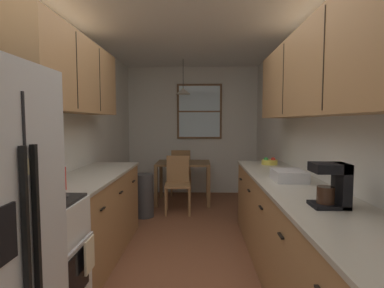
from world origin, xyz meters
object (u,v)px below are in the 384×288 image
(stove_range, at_px, (29,268))
(storage_canister, at_px, (58,177))
(trash_bin, at_px, (144,195))
(coffee_maker, at_px, (333,184))
(fruit_bowl, at_px, (270,162))
(dining_table, at_px, (183,169))
(dining_chair_near, at_px, (178,181))
(dining_chair_far, at_px, (181,170))
(dish_rack, at_px, (289,175))
(microwave_over_range, at_px, (4,87))
(table_serving_bowl, at_px, (182,161))

(stove_range, distance_m, storage_canister, 0.70)
(trash_bin, height_order, coffee_maker, coffee_maker)
(storage_canister, bearing_deg, fruit_bowl, 36.32)
(dining_table, distance_m, storage_canister, 3.09)
(dining_table, relative_size, dining_chair_near, 1.05)
(dining_chair_near, distance_m, dining_chair_far, 1.13)
(dining_chair_near, relative_size, dining_chair_far, 1.00)
(dish_rack, bearing_deg, storage_canister, -167.73)
(storage_canister, height_order, dish_rack, storage_canister)
(microwave_over_range, height_order, storage_canister, microwave_over_range)
(dining_table, distance_m, dish_rack, 2.77)
(dining_chair_near, distance_m, trash_bin, 0.59)
(dining_chair_far, height_order, table_serving_bowl, dining_chair_far)
(coffee_maker, height_order, table_serving_bowl, coffee_maker)
(dining_table, height_order, coffee_maker, coffee_maker)
(microwave_over_range, xyz_separation_m, dining_chair_far, (0.88, 3.96, -1.18))
(microwave_over_range, bearing_deg, dining_chair_far, 77.42)
(microwave_over_range, bearing_deg, coffee_maker, 0.49)
(microwave_over_range, distance_m, coffee_maker, 2.22)
(storage_canister, distance_m, fruit_bowl, 2.55)
(table_serving_bowl, bearing_deg, storage_canister, -106.29)
(dining_table, height_order, table_serving_bowl, table_serving_bowl)
(dining_chair_near, distance_m, coffee_maker, 3.11)
(storage_canister, bearing_deg, dining_table, 73.83)
(dining_table, relative_size, dish_rack, 2.79)
(dining_chair_near, distance_m, fruit_bowl, 1.59)
(stove_range, xyz_separation_m, dish_rack, (1.98, 0.88, 0.48))
(fruit_bowl, bearing_deg, dining_chair_far, 122.67)
(fruit_bowl, bearing_deg, dining_chair_near, 145.57)
(dining_chair_far, bearing_deg, table_serving_bowl, -83.95)
(microwave_over_range, xyz_separation_m, dining_chair_near, (0.90, 2.82, -1.18))
(stove_range, distance_m, fruit_bowl, 2.87)
(microwave_over_range, height_order, fruit_bowl, microwave_over_range)
(dining_chair_near, height_order, table_serving_bowl, dining_chair_near)
(trash_bin, xyz_separation_m, fruit_bowl, (1.76, -0.60, 0.61))
(storage_canister, xyz_separation_m, table_serving_bowl, (0.84, 2.88, -0.24))
(fruit_bowl, bearing_deg, dining_table, 130.06)
(table_serving_bowl, bearing_deg, dining_chair_near, -95.30)
(dining_chair_far, xyz_separation_m, trash_bin, (-0.48, -1.40, -0.17))
(dining_chair_near, bearing_deg, coffee_maker, -66.47)
(table_serving_bowl, bearing_deg, trash_bin, -125.05)
(storage_canister, bearing_deg, stove_range, -89.29)
(stove_range, height_order, storage_canister, storage_canister)
(trash_bin, height_order, dish_rack, dish_rack)
(table_serving_bowl, bearing_deg, stove_range, -104.10)
(trash_bin, relative_size, fruit_bowl, 3.24)
(stove_range, bearing_deg, coffee_maker, 0.52)
(dining_table, distance_m, dining_chair_far, 0.58)
(stove_range, xyz_separation_m, fruit_bowl, (2.05, 1.96, 0.47))
(dining_chair_near, relative_size, trash_bin, 1.36)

